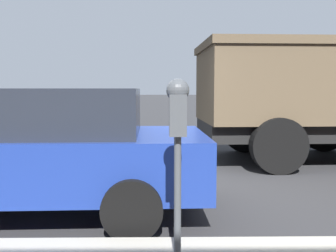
% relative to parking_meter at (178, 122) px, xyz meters
% --- Properties ---
extents(ground_plane, '(220.00, 220.00, 0.00)m').
position_rel_parking_meter_xyz_m(ground_plane, '(2.66, 0.85, -1.28)').
color(ground_plane, '#333335').
extents(parking_meter, '(0.21, 0.19, 1.51)m').
position_rel_parking_meter_xyz_m(parking_meter, '(0.00, 0.00, 0.00)').
color(parking_meter, '#4C5156').
rests_on(parking_meter, sidewalk).
extents(car_blue, '(2.28, 4.66, 1.56)m').
position_rel_parking_meter_xyz_m(car_blue, '(1.65, 1.85, -0.46)').
color(car_blue, navy).
rests_on(car_blue, ground_plane).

